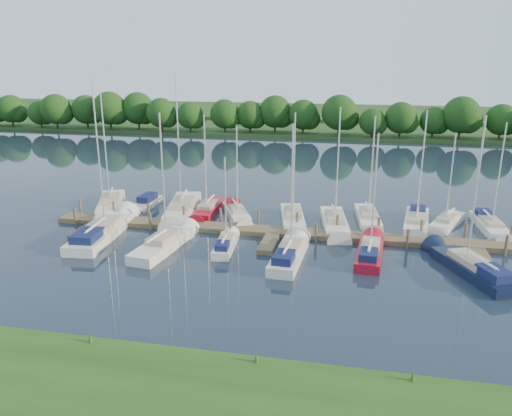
% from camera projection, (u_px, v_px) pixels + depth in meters
% --- Properties ---
extents(ground, '(260.00, 260.00, 0.00)m').
position_uv_depth(ground, '(256.00, 271.00, 35.23)').
color(ground, '#1A2234').
rests_on(ground, ground).
extents(dock, '(40.00, 6.00, 0.40)m').
position_uv_depth(dock, '(274.00, 234.00, 42.03)').
color(dock, brown).
rests_on(dock, ground).
extents(mooring_pilings, '(38.24, 2.84, 2.00)m').
position_uv_depth(mooring_pilings, '(276.00, 225.00, 42.97)').
color(mooring_pilings, '#473D33').
rests_on(mooring_pilings, ground).
extents(far_shore, '(180.00, 30.00, 0.60)m').
position_uv_depth(far_shore, '(327.00, 128.00, 105.49)').
color(far_shore, '#1E3D17').
rests_on(far_shore, ground).
extents(distant_hill, '(220.00, 40.00, 1.40)m').
position_uv_depth(distant_hill, '(334.00, 113.00, 128.82)').
color(distant_hill, '#395625').
rests_on(distant_hill, ground).
extents(treeline, '(145.94, 9.17, 8.29)m').
position_uv_depth(treeline, '(354.00, 118.00, 91.46)').
color(treeline, '#38281C').
rests_on(treeline, ground).
extents(sailboat_n_0, '(5.09, 9.30, 11.99)m').
position_uv_depth(sailboat_n_0, '(111.00, 206.00, 49.79)').
color(sailboat_n_0, white).
rests_on(sailboat_n_0, ground).
extents(motorboat, '(1.73, 5.23, 1.50)m').
position_uv_depth(motorboat, '(147.00, 204.00, 50.43)').
color(motorboat, white).
rests_on(motorboat, ground).
extents(sailboat_n_2, '(4.32, 10.97, 13.69)m').
position_uv_depth(sailboat_n_2, '(182.00, 210.00, 48.30)').
color(sailboat_n_2, white).
rests_on(sailboat_n_2, ground).
extents(sailboat_n_3, '(1.94, 7.72, 9.85)m').
position_uv_depth(sailboat_n_3, '(207.00, 210.00, 48.37)').
color(sailboat_n_3, '#A20F21').
rests_on(sailboat_n_3, ground).
extents(sailboat_n_4, '(4.09, 6.88, 9.12)m').
position_uv_depth(sailboat_n_4, '(237.00, 214.00, 47.14)').
color(sailboat_n_4, white).
rests_on(sailboat_n_4, ground).
extents(sailboat_n_5, '(3.18, 8.13, 10.45)m').
position_uv_depth(sailboat_n_5, '(293.00, 220.00, 45.42)').
color(sailboat_n_5, white).
rests_on(sailboat_n_5, ground).
extents(sailboat_n_6, '(3.06, 8.69, 10.98)m').
position_uv_depth(sailboat_n_6, '(335.00, 224.00, 44.30)').
color(sailboat_n_6, white).
rests_on(sailboat_n_6, ground).
extents(sailboat_n_7, '(2.56, 7.92, 10.02)m').
position_uv_depth(sailboat_n_7, '(368.00, 219.00, 45.75)').
color(sailboat_n_7, white).
rests_on(sailboat_n_7, ground).
extents(sailboat_n_8, '(2.90, 8.55, 10.63)m').
position_uv_depth(sailboat_n_8, '(416.00, 222.00, 44.70)').
color(sailboat_n_8, white).
rests_on(sailboat_n_8, ground).
extents(sailboat_n_9, '(3.94, 6.62, 8.75)m').
position_uv_depth(sailboat_n_9, '(446.00, 223.00, 44.52)').
color(sailboat_n_9, white).
rests_on(sailboat_n_9, ground).
extents(sailboat_n_10, '(2.30, 7.73, 9.76)m').
position_uv_depth(sailboat_n_10, '(490.00, 226.00, 43.68)').
color(sailboat_n_10, white).
rests_on(sailboat_n_10, ground).
extents(sailboat_s_0, '(3.38, 10.84, 13.59)m').
position_uv_depth(sailboat_s_0, '(103.00, 232.00, 42.16)').
color(sailboat_s_0, white).
rests_on(sailboat_s_0, ground).
extents(sailboat_s_1, '(2.91, 8.63, 11.06)m').
position_uv_depth(sailboat_s_1, '(165.00, 245.00, 39.37)').
color(sailboat_s_1, white).
rests_on(sailboat_s_1, ground).
extents(sailboat_s_2, '(1.86, 5.87, 7.61)m').
position_uv_depth(sailboat_s_2, '(226.00, 245.00, 39.26)').
color(sailboat_s_2, white).
rests_on(sailboat_s_2, ground).
extents(sailboat_s_3, '(2.28, 8.15, 10.51)m').
position_uv_depth(sailboat_s_3, '(289.00, 255.00, 37.17)').
color(sailboat_s_3, white).
rests_on(sailboat_s_3, ground).
extents(sailboat_s_4, '(2.30, 7.58, 9.73)m').
position_uv_depth(sailboat_s_4, '(370.00, 253.00, 37.65)').
color(sailboat_s_4, '#A20F21').
rests_on(sailboat_s_4, ground).
extents(sailboat_s_5, '(5.06, 8.68, 11.35)m').
position_uv_depth(sailboat_s_5, '(470.00, 269.00, 34.80)').
color(sailboat_s_5, black).
rests_on(sailboat_s_5, ground).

